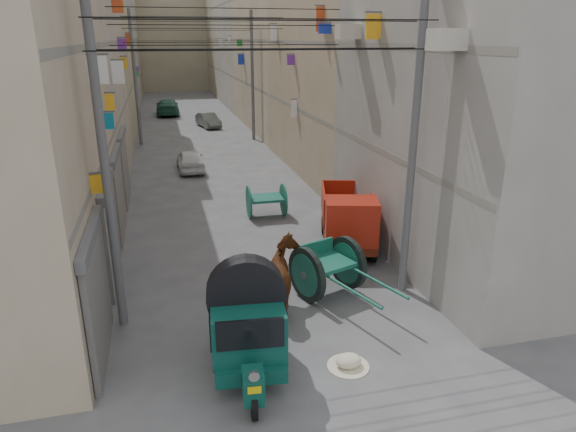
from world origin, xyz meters
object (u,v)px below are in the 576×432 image
object	(u,v)px
horse	(287,278)
distant_car_grey	(208,120)
auto_rickshaw	(247,322)
feed_sack	(348,361)
mini_truck	(349,223)
second_cart	(266,200)
distant_car_green	(167,107)
tonga_cart	(328,268)
distant_car_white	(190,160)

from	to	relation	value
horse	distant_car_grey	size ratio (longest dim) A/B	0.63
horse	distant_car_grey	bearing A→B (deg)	-84.92
auto_rickshaw	feed_sack	distance (m)	2.29
mini_truck	second_cart	distance (m)	4.34
auto_rickshaw	horse	world-z (taller)	auto_rickshaw
distant_car_green	second_cart	bearing A→B (deg)	96.50
auto_rickshaw	feed_sack	world-z (taller)	auto_rickshaw
tonga_cart	second_cart	world-z (taller)	tonga_cart
horse	distant_car_white	size ratio (longest dim) A/B	0.64
tonga_cart	feed_sack	xyz separation A→B (m)	(-0.58, -3.16, -0.62)
feed_sack	distant_car_green	bearing A→B (deg)	93.96
horse	distant_car_green	size ratio (longest dim) A/B	0.44
second_cart	distant_car_grey	world-z (taller)	second_cart
second_cart	distant_car_green	distance (m)	28.26
distant_car_white	distant_car_grey	distance (m)	13.23
tonga_cart	distant_car_green	size ratio (longest dim) A/B	0.74
auto_rickshaw	horse	size ratio (longest dim) A/B	1.36
second_cart	distant_car_grey	bearing A→B (deg)	91.43
tonga_cart	distant_car_grey	size ratio (longest dim) A/B	1.06
tonga_cart	distant_car_grey	xyz separation A→B (m)	(-0.40, 27.30, -0.22)
distant_car_grey	distant_car_green	distance (m)	7.79
tonga_cart	horse	xyz separation A→B (m)	(-1.25, -0.56, 0.11)
tonga_cart	distant_car_green	bearing A→B (deg)	75.57
horse	second_cart	bearing A→B (deg)	-90.88
horse	distant_car_green	bearing A→B (deg)	-80.02
second_cart	distant_car_green	bearing A→B (deg)	97.02
horse	distant_car_white	xyz separation A→B (m)	(-1.35, 14.81, -0.32)
mini_truck	feed_sack	bearing A→B (deg)	-94.45
auto_rickshaw	distant_car_green	world-z (taller)	auto_rickshaw
distant_car_white	distant_car_green	distance (m)	20.33
second_cart	horse	bearing A→B (deg)	-96.55
mini_truck	distant_car_grey	distance (m)	24.85
auto_rickshaw	tonga_cart	world-z (taller)	auto_rickshaw
distant_car_white	distant_car_grey	world-z (taller)	distant_car_white
distant_car_white	horse	bearing A→B (deg)	94.25
mini_truck	horse	bearing A→B (deg)	-116.08
horse	auto_rickshaw	bearing A→B (deg)	65.49
distant_car_grey	feed_sack	bearing A→B (deg)	-102.17
second_cart	horse	world-z (taller)	horse
horse	distant_car_white	bearing A→B (deg)	-77.97
auto_rickshaw	mini_truck	distance (m)	6.73
second_cart	distant_car_grey	size ratio (longest dim) A/B	0.44
horse	feed_sack	bearing A→B (deg)	111.30
horse	distant_car_grey	world-z (taller)	horse
horse	distant_car_green	distance (m)	35.18
mini_truck	distant_car_grey	size ratio (longest dim) A/B	1.18
distant_car_grey	distant_car_green	bearing A→B (deg)	99.11
feed_sack	tonga_cart	bearing A→B (deg)	79.65
auto_rickshaw	second_cart	distance (m)	9.54
mini_truck	horse	size ratio (longest dim) A/B	1.86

